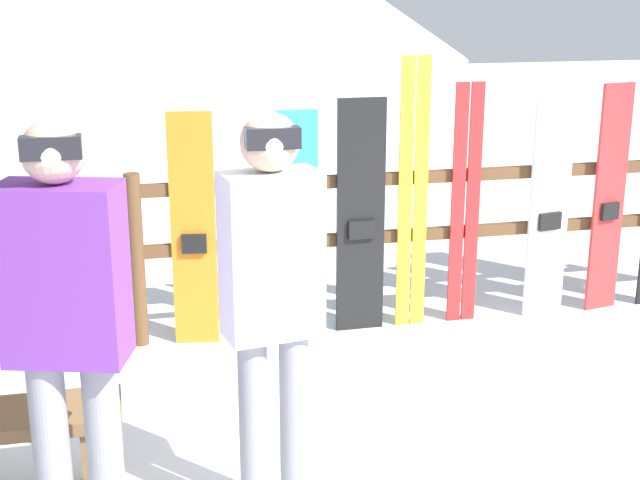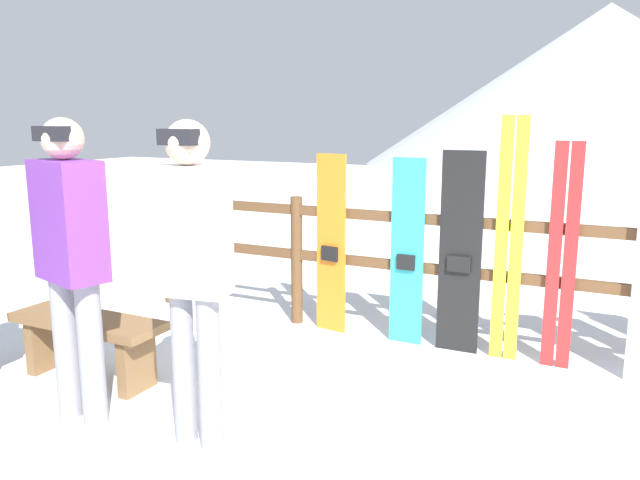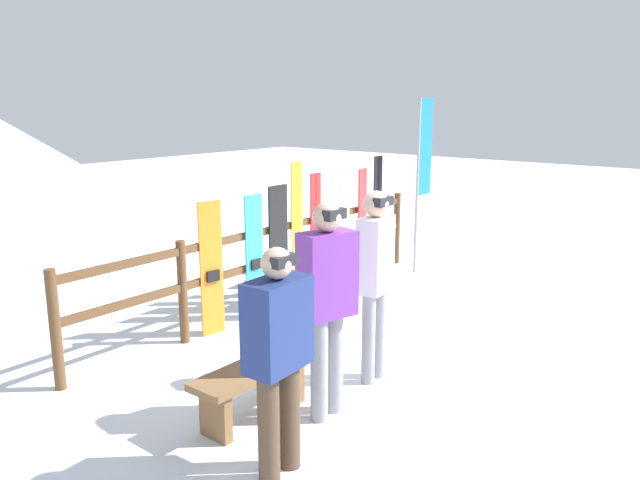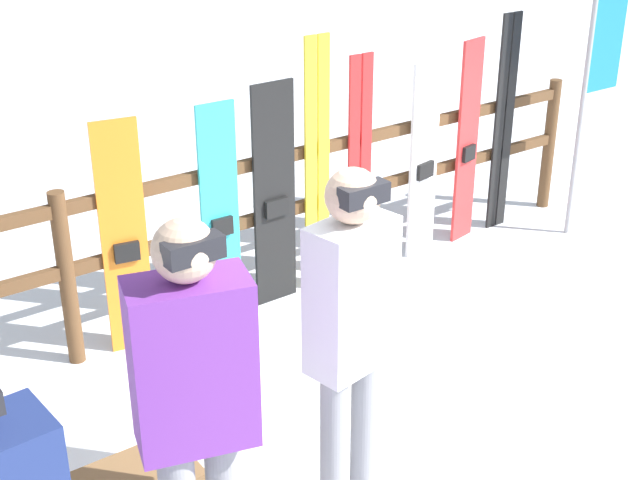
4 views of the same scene
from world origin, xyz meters
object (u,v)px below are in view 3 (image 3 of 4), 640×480
ski_pair_yellow (297,233)px  snowboard_red (362,224)px  snowboard_orange (211,269)px  snowboard_white (344,233)px  rental_flag (422,163)px  ski_pair_black (377,215)px  person_navy (278,348)px  snowboard_black_stripe (279,249)px  ski_pair_red (316,235)px  person_purple (327,295)px  bench (254,380)px  snowboard_cyan (254,258)px  person_white (375,270)px

ski_pair_yellow → snowboard_red: 1.42m
snowboard_orange → snowboard_white: size_ratio=1.00×
snowboard_orange → rental_flag: 3.85m
ski_pair_black → ski_pair_yellow: bearing=180.0°
person_navy → snowboard_black_stripe: person_navy is taller
ski_pair_red → snowboard_black_stripe: bearing=-179.7°
person_purple → snowboard_orange: (0.65, 2.09, -0.29)m
person_navy → ski_pair_red: ski_pair_red is taller
bench → person_navy: (-0.45, -0.68, 0.60)m
bench → snowboard_white: 3.84m
ski_pair_yellow → snowboard_white: ski_pair_yellow is taller
ski_pair_red → person_navy: bearing=-144.5°
ski_pair_yellow → snowboard_red: bearing=-0.1°
ski_pair_red → ski_pair_black: ski_pair_black is taller
snowboard_red → rental_flag: 1.28m
snowboard_black_stripe → ski_pair_yellow: bearing=0.6°
rental_flag → ski_pair_red: bearing=167.0°
snowboard_white → snowboard_red: snowboard_red is taller
bench → snowboard_white: bearing=25.7°
person_navy → snowboard_orange: bearing=57.5°
snowboard_white → rental_flag: (1.32, -0.44, 0.88)m
snowboard_orange → snowboard_cyan: 0.66m
person_purple → snowboard_black_stripe: 2.72m
snowboard_black_stripe → rental_flag: (2.64, -0.44, 0.85)m
snowboard_cyan → ski_pair_yellow: bearing=0.3°
snowboard_black_stripe → snowboard_white: 1.32m
snowboard_black_stripe → ski_pair_yellow: 0.37m
bench → rental_flag: 5.08m
person_navy → ski_pair_red: 4.04m
snowboard_red → ski_pair_black: bearing=0.5°
bench → person_white: size_ratio=0.64×
snowboard_orange → ski_pair_yellow: ski_pair_yellow is taller
bench → rental_flag: bearing=14.3°
person_white → snowboard_orange: size_ratio=1.18×
ski_pair_red → snowboard_white: size_ratio=1.09×
ski_pair_yellow → rental_flag: 2.44m
person_navy → person_purple: bearing=16.3°
snowboard_orange → snowboard_cyan: (0.66, -0.00, -0.01)m
ski_pair_yellow → snowboard_red: (1.42, -0.00, -0.11)m
snowboard_white → ski_pair_black: (0.83, 0.00, 0.13)m
person_white → ski_pair_black: size_ratio=1.01×
snowboard_red → bench: bearing=-156.9°
snowboard_black_stripe → ski_pair_red: ski_pair_red is taller
person_white → snowboard_cyan: 2.10m
bench → ski_pair_black: 4.62m
snowboard_cyan → ski_pair_black: ski_pair_black is taller
person_navy → snowboard_orange: (1.49, 2.34, -0.18)m
snowboard_red → snowboard_black_stripe: bearing=-180.0°
person_purple → snowboard_white: person_purple is taller
person_purple → person_navy: 0.89m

